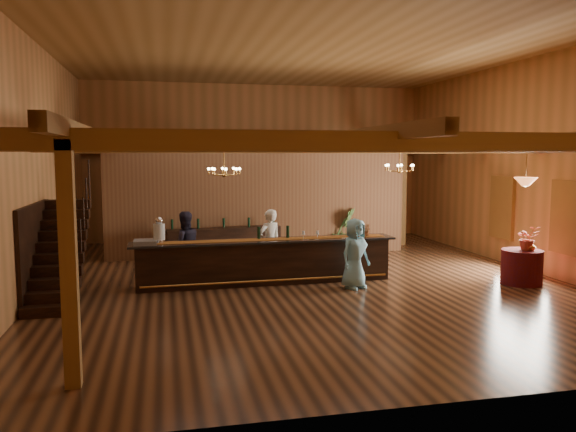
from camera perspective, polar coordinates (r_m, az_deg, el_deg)
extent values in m
plane|color=brown|center=(13.71, 1.74, -6.47)|extent=(14.00, 14.00, 0.00)
plane|color=#A87B44|center=(13.61, 1.82, 16.75)|extent=(14.00, 14.00, 0.00)
cube|color=#BD7B46|center=(20.24, -3.11, 5.46)|extent=(12.00, 0.10, 5.50)
cube|color=#BD7B46|center=(6.82, 16.40, 3.82)|extent=(12.00, 0.10, 5.50)
cube|color=#BD7B46|center=(13.26, -24.34, 4.55)|extent=(0.10, 14.00, 5.50)
cube|color=#BD7B46|center=(15.95, 23.24, 4.78)|extent=(0.10, 14.00, 5.50)
cube|color=brown|center=(8.16, 11.39, 7.46)|extent=(11.90, 0.20, 0.28)
cube|color=brown|center=(10.50, 5.84, 7.23)|extent=(11.90, 0.20, 0.28)
cube|color=brown|center=(12.90, 2.34, 7.06)|extent=(11.90, 0.20, 0.28)
cube|color=brown|center=(15.33, -0.06, 6.92)|extent=(11.90, 0.20, 0.28)
cube|color=brown|center=(17.78, -1.80, 6.81)|extent=(11.90, 0.20, 0.28)
cube|color=brown|center=(20.04, -3.03, 6.74)|extent=(11.90, 0.20, 0.28)
cube|color=brown|center=(13.03, -17.94, 7.37)|extent=(0.18, 13.90, 0.22)
cube|color=brown|center=(13.39, 1.79, 7.63)|extent=(0.18, 13.90, 0.22)
cube|color=brown|center=(15.13, 18.68, 7.14)|extent=(0.18, 13.90, 0.22)
cube|color=brown|center=(17.57, -16.37, 1.35)|extent=(0.20, 0.20, 3.20)
cube|color=brown|center=(19.18, 11.55, 1.86)|extent=(0.20, 0.20, 3.20)
cube|color=brown|center=(7.70, -21.37, -4.73)|extent=(0.20, 0.20, 3.20)
cube|color=brown|center=(16.77, -2.83, 1.21)|extent=(9.00, 0.18, 3.10)
cube|color=white|center=(14.72, 26.50, -0.13)|extent=(0.12, 1.05, 1.75)
cube|color=white|center=(16.81, 20.95, 0.82)|extent=(0.12, 1.05, 1.75)
cube|color=black|center=(11.55, -23.09, -8.87)|extent=(1.00, 0.28, 0.20)
cube|color=black|center=(11.77, -22.88, -7.58)|extent=(1.00, 0.28, 0.20)
cube|color=black|center=(12.00, -22.68, -6.34)|extent=(1.00, 0.28, 0.20)
cube|color=black|center=(12.23, -22.49, -5.14)|extent=(1.00, 0.28, 0.20)
cube|color=black|center=(12.46, -22.30, -3.99)|extent=(1.00, 0.28, 0.20)
cube|color=black|center=(12.70, -22.13, -2.89)|extent=(1.00, 0.28, 0.20)
cube|color=black|center=(12.95, -21.96, -1.82)|extent=(1.00, 0.28, 0.20)
cube|color=black|center=(13.20, -21.79, -0.80)|extent=(1.00, 0.28, 0.20)
cube|color=black|center=(13.45, -21.64, 0.19)|extent=(1.00, 0.28, 0.20)
cube|color=black|center=(13.71, -21.49, 1.14)|extent=(1.00, 0.28, 0.20)
cube|color=black|center=(19.12, 0.62, -1.19)|extent=(1.20, 0.60, 1.10)
cube|color=brown|center=(18.68, -8.39, -1.58)|extent=(1.00, 0.60, 1.00)
cube|color=black|center=(13.23, -2.28, -4.75)|extent=(5.94, 0.77, 0.99)
cube|color=black|center=(13.14, -2.29, -2.53)|extent=(6.24, 0.91, 0.05)
cube|color=maroon|center=(13.14, -2.29, -2.40)|extent=(5.84, 0.53, 0.01)
cylinder|color=#BC8137|center=(12.92, -1.96, -6.58)|extent=(5.73, 0.18, 0.05)
cylinder|color=silver|center=(12.93, -12.94, -2.54)|extent=(0.18, 0.18, 0.08)
cylinder|color=silver|center=(12.90, -12.96, -1.57)|extent=(0.26, 0.26, 0.36)
sphere|color=silver|center=(12.87, -12.99, -0.47)|extent=(0.18, 0.18, 0.18)
cube|color=gray|center=(12.83, -14.30, -2.59)|extent=(0.50, 0.50, 0.10)
cube|color=brown|center=(13.69, 6.94, -1.48)|extent=(0.06, 0.06, 0.30)
cube|color=brown|center=(13.78, 8.04, -1.45)|extent=(0.06, 0.06, 0.30)
cylinder|color=brown|center=(13.73, 7.49, -1.34)|extent=(0.24, 0.24, 0.24)
cylinder|color=black|center=(13.21, -2.98, -1.72)|extent=(0.07, 0.07, 0.30)
cylinder|color=black|center=(13.35, -0.03, -1.63)|extent=(0.07, 0.07, 0.30)
cube|color=black|center=(16.29, -6.52, -2.82)|extent=(3.35, 1.04, 0.93)
cylinder|color=#570D06|center=(14.26, 22.65, -4.80)|extent=(0.93, 0.93, 0.81)
cylinder|color=#BC8137|center=(13.99, -6.51, 5.56)|extent=(0.02, 0.02, 0.68)
sphere|color=#BC8137|center=(14.00, -6.50, 4.17)|extent=(0.12, 0.12, 0.12)
torus|color=#BC8137|center=(14.00, -6.50, 4.58)|extent=(0.80, 0.80, 0.04)
cylinder|color=#BC8137|center=(15.18, 11.30, 5.66)|extent=(0.02, 0.02, 0.61)
sphere|color=#BC8137|center=(15.18, 11.27, 4.51)|extent=(0.12, 0.12, 0.12)
torus|color=#BC8137|center=(15.18, 11.28, 4.88)|extent=(0.80, 0.80, 0.04)
cylinder|color=#BC8137|center=(14.02, 23.06, 4.87)|extent=(0.02, 0.02, 0.80)
cone|color=orange|center=(14.03, 22.99, 3.23)|extent=(0.52, 0.52, 0.20)
imported|color=white|center=(13.96, -1.88, -2.74)|extent=(0.72, 0.61, 1.68)
imported|color=#232136|center=(13.72, -10.48, -3.01)|extent=(0.93, 0.80, 1.67)
imported|color=#7CC3DB|center=(12.77, 6.82, -3.81)|extent=(0.92, 0.80, 1.59)
imported|color=#446F34|center=(17.35, 5.73, -1.47)|extent=(0.94, 0.85, 1.40)
imported|color=#B8442E|center=(14.16, 23.15, -2.07)|extent=(0.56, 0.50, 0.57)
imported|color=#BC8137|center=(14.13, 23.48, -2.62)|extent=(0.16, 0.16, 0.32)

